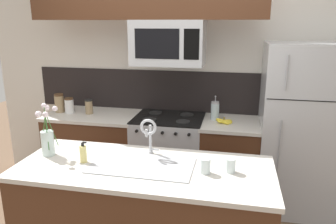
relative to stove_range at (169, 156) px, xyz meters
name	(u,v)px	position (x,y,z in m)	size (l,w,h in m)	color
rear_partition	(201,79)	(0.30, 0.38, 0.84)	(5.20, 0.10, 2.60)	silver
splash_band	(174,91)	(0.00, 0.32, 0.69)	(3.42, 0.01, 0.48)	black
back_counter_left	(96,150)	(-0.90, 0.00, -0.01)	(1.06, 0.65, 0.91)	#4C2B19
back_counter_right	(229,161)	(0.68, 0.00, -0.01)	(0.62, 0.65, 0.91)	#4C2B19
stove_range	(169,156)	(0.00, 0.00, 0.00)	(0.76, 0.64, 0.93)	#B7BABF
microwave	(168,43)	(0.00, -0.02, 1.27)	(0.74, 0.40, 0.46)	#B7BABF
refrigerator	(302,129)	(1.39, 0.02, 0.41)	(0.84, 0.74, 1.75)	#B7BABF
storage_jar_tall	(59,103)	(-1.31, -0.01, 0.56)	(0.11, 0.11, 0.22)	#997F5B
storage_jar_medium	(69,106)	(-1.18, -0.03, 0.54)	(0.10, 0.10, 0.18)	silver
storage_jar_short	(89,107)	(-0.94, 0.00, 0.53)	(0.09, 0.09, 0.17)	#997F5B
banana_bunch	(224,121)	(0.61, -0.06, 0.47)	(0.19, 0.16, 0.08)	yellow
french_press	(215,111)	(0.50, 0.06, 0.55)	(0.09, 0.09, 0.27)	silver
island_counter	(145,220)	(0.07, -1.25, -0.01)	(1.90, 0.78, 0.91)	#4C2B19
kitchen_sink	(142,174)	(0.06, -1.25, 0.38)	(0.76, 0.41, 0.16)	#ADAFB5
sink_faucet	(149,132)	(0.06, -1.04, 0.65)	(0.14, 0.14, 0.31)	#B7BABF
dish_soap_bottle	(83,154)	(-0.39, -1.28, 0.52)	(0.06, 0.05, 0.16)	#DBCC75
drinking_glass	(205,166)	(0.53, -1.27, 0.50)	(0.08, 0.08, 0.11)	silver
spare_glass	(230,165)	(0.70, -1.22, 0.50)	(0.07, 0.07, 0.10)	silver
flower_vase	(47,139)	(-0.73, -1.20, 0.58)	(0.17, 0.16, 0.42)	silver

